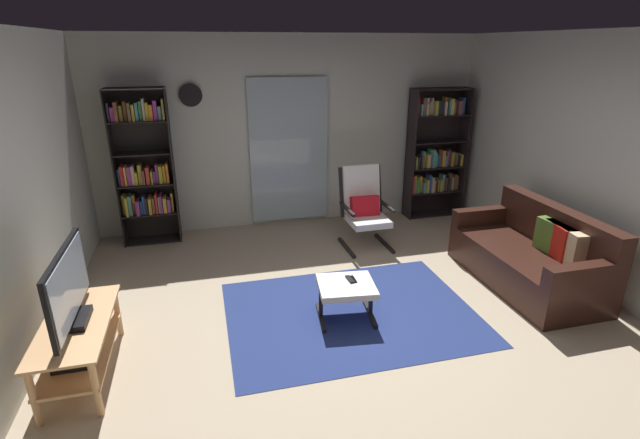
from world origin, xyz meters
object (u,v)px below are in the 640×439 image
(leather_sofa, at_px, (532,257))
(wall_clock, at_px, (191,95))
(television, at_px, (69,289))
(tv_remote, at_px, (350,279))
(bookshelf_near_tv, at_px, (144,167))
(tv_stand, at_px, (79,342))
(bookshelf_near_sofa, at_px, (435,152))
(lounge_armchair, at_px, (364,205))
(cell_phone, at_px, (352,279))
(ottoman, at_px, (346,290))

(leather_sofa, bearing_deg, wall_clock, 144.06)
(television, xyz_separation_m, tv_remote, (2.29, 0.32, -0.38))
(bookshelf_near_tv, bearing_deg, television, -96.60)
(tv_stand, distance_m, leather_sofa, 4.41)
(tv_remote, distance_m, wall_clock, 3.26)
(bookshelf_near_sofa, distance_m, wall_clock, 3.52)
(lounge_armchair, bearing_deg, cell_phone, -113.28)
(television, distance_m, tv_remote, 2.34)
(bookshelf_near_sofa, relative_size, wall_clock, 6.50)
(television, relative_size, bookshelf_near_sofa, 0.52)
(tv_stand, xyz_separation_m, lounge_armchair, (2.99, 1.92, 0.22))
(television, bearing_deg, bookshelf_near_tv, 83.40)
(bookshelf_near_sofa, xyz_separation_m, ottoman, (-2.13, -2.46, -0.67))
(tv_stand, distance_m, bookshelf_near_tv, 2.83)
(lounge_armchair, xyz_separation_m, wall_clock, (-2.02, 1.02, 1.32))
(bookshelf_near_sofa, relative_size, leather_sofa, 1.09)
(cell_phone, bearing_deg, tv_stand, -170.59)
(tv_remote, bearing_deg, television, -176.44)
(television, bearing_deg, tv_stand, -95.36)
(leather_sofa, distance_m, lounge_armchair, 2.04)
(tv_stand, bearing_deg, cell_phone, 8.49)
(television, relative_size, lounge_armchair, 0.97)
(television, distance_m, cell_phone, 2.36)
(bookshelf_near_sofa, height_order, tv_remote, bookshelf_near_sofa)
(wall_clock, bearing_deg, television, -108.33)
(cell_phone, bearing_deg, bookshelf_near_sofa, 50.32)
(leather_sofa, bearing_deg, lounge_armchair, 133.77)
(cell_phone, bearing_deg, television, -171.17)
(lounge_armchair, bearing_deg, wall_clock, 153.25)
(tv_stand, xyz_separation_m, tv_remote, (2.29, 0.34, 0.06))
(television, distance_m, ottoman, 2.30)
(leather_sofa, bearing_deg, tv_stand, -174.09)
(tv_stand, height_order, tv_remote, tv_stand)
(bookshelf_near_tv, relative_size, ottoman, 3.44)
(ottoman, relative_size, cell_phone, 4.10)
(ottoman, height_order, wall_clock, wall_clock)
(tv_stand, distance_m, tv_remote, 2.32)
(tv_stand, xyz_separation_m, bookshelf_near_tv, (0.32, 2.73, 0.69))
(tv_remote, relative_size, cell_phone, 1.03)
(television, relative_size, cell_phone, 7.06)
(television, xyz_separation_m, wall_clock, (0.96, 2.91, 1.09))
(television, distance_m, wall_clock, 3.26)
(tv_stand, bearing_deg, leather_sofa, 5.91)
(tv_stand, height_order, lounge_armchair, lounge_armchair)
(tv_stand, height_order, ottoman, tv_stand)
(ottoman, xyz_separation_m, wall_clock, (-1.27, 2.65, 1.55))
(bookshelf_near_tv, xyz_separation_m, leather_sofa, (4.07, -2.27, -0.69))
(lounge_armchair, bearing_deg, bookshelf_near_tv, 163.10)
(tv_stand, distance_m, cell_phone, 2.34)
(television, height_order, lounge_armchair, television)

